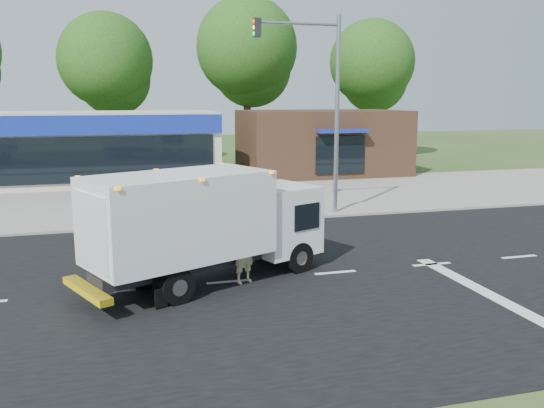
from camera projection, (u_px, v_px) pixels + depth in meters
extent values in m
plane|color=#385123|center=(335.00, 273.00, 15.96)|extent=(120.00, 120.00, 0.00)
cube|color=black|center=(335.00, 273.00, 15.96)|extent=(60.00, 14.00, 0.02)
cube|color=gray|center=(262.00, 214.00, 23.72)|extent=(60.00, 2.40, 0.12)
cube|color=gray|center=(233.00, 193.00, 29.23)|extent=(60.00, 9.00, 0.02)
cube|color=silver|center=(111.00, 292.00, 14.39)|extent=(1.20, 0.15, 0.01)
cube|color=silver|center=(229.00, 282.00, 15.17)|extent=(1.20, 0.15, 0.01)
cube|color=silver|center=(335.00, 272.00, 15.96)|extent=(1.20, 0.15, 0.01)
cube|color=silver|center=(431.00, 264.00, 16.74)|extent=(1.20, 0.15, 0.01)
cube|color=silver|center=(519.00, 257.00, 17.53)|extent=(1.20, 0.15, 0.01)
cube|color=silver|center=(497.00, 298.00, 13.90)|extent=(0.40, 7.00, 0.01)
cube|color=black|center=(181.00, 265.00, 14.53)|extent=(4.49, 2.66, 0.32)
cube|color=white|center=(278.00, 219.00, 16.39)|extent=(2.44, 2.51, 1.90)
cube|color=black|center=(300.00, 209.00, 16.90)|extent=(0.82, 1.62, 0.81)
cube|color=white|center=(179.00, 216.00, 14.30)|extent=(5.01, 3.82, 2.12)
cube|color=silver|center=(91.00, 231.00, 12.88)|extent=(0.79, 1.67, 1.72)
cube|color=yellow|center=(87.00, 290.00, 13.03)|extent=(1.17, 2.11, 0.16)
cube|color=orange|center=(178.00, 175.00, 14.11)|extent=(4.86, 3.78, 0.07)
cylinder|color=black|center=(260.00, 245.00, 17.25)|extent=(0.90, 0.60, 0.87)
cylinder|color=black|center=(299.00, 257.00, 15.95)|extent=(0.90, 0.60, 0.87)
cylinder|color=black|center=(141.00, 269.00, 14.85)|extent=(0.90, 0.60, 0.87)
cylinder|color=black|center=(177.00, 287.00, 13.48)|extent=(0.90, 0.60, 0.87)
imported|color=#CCBD88|center=(244.00, 252.00, 14.98)|extent=(0.71, 0.61, 1.66)
sphere|color=white|center=(244.00, 222.00, 14.84)|extent=(0.28, 0.28, 0.28)
cube|color=beige|center=(54.00, 148.00, 32.19)|extent=(18.00, 6.00, 4.00)
cube|color=#12289A|center=(46.00, 126.00, 29.04)|extent=(18.00, 0.30, 1.00)
cube|color=black|center=(48.00, 161.00, 29.37)|extent=(17.00, 0.12, 2.40)
cube|color=#382316|center=(322.00, 142.00, 36.38)|extent=(10.00, 6.00, 4.00)
cube|color=#12289A|center=(341.00, 131.00, 33.28)|extent=(3.00, 1.20, 0.20)
cube|color=black|center=(340.00, 155.00, 33.58)|extent=(3.00, 0.12, 2.20)
cylinder|color=gray|center=(337.00, 118.00, 23.22)|extent=(0.18, 0.18, 8.00)
cylinder|color=gray|center=(298.00, 23.00, 22.12)|extent=(3.40, 0.12, 0.12)
cube|color=black|center=(257.00, 28.00, 21.73)|extent=(0.25, 0.25, 0.70)
cylinder|color=#332114|center=(108.00, 117.00, 40.30)|extent=(0.56, 0.56, 6.86)
sphere|color=#214E16|center=(105.00, 60.00, 39.58)|extent=(6.47, 6.47, 6.47)
sphere|color=#214E16|center=(114.00, 79.00, 40.42)|extent=(5.10, 5.10, 5.10)
cylinder|color=#332114|center=(247.00, 109.00, 42.83)|extent=(0.56, 0.56, 7.84)
sphere|color=#214E16|center=(247.00, 47.00, 42.01)|extent=(7.39, 7.39, 7.39)
sphere|color=#214E16|center=(252.00, 68.00, 42.88)|extent=(5.82, 5.82, 5.82)
cylinder|color=#332114|center=(370.00, 114.00, 45.52)|extent=(0.56, 0.56, 7.00)
sphere|color=#214E16|center=(372.00, 62.00, 44.79)|extent=(6.60, 6.60, 6.60)
sphere|color=#214E16|center=(374.00, 79.00, 45.64)|extent=(5.20, 5.20, 5.20)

